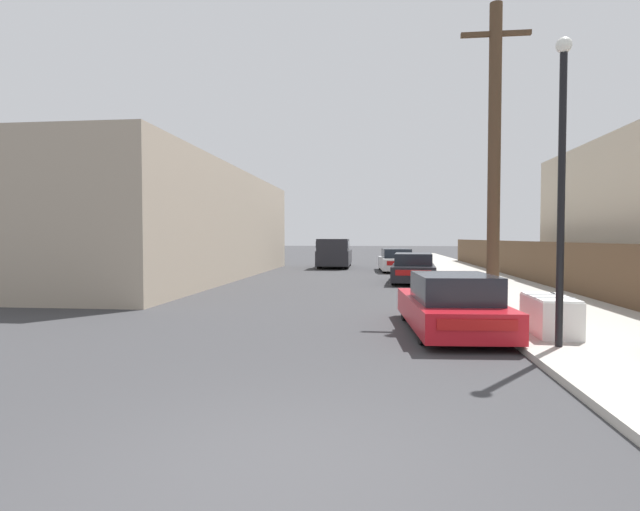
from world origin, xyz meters
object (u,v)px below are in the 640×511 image
Objects in this scene: car_parked_mid at (413,269)px; street_lamp at (562,171)px; parked_sports_car_red at (451,305)px; discarded_fridge at (550,315)px; car_parked_far at (396,261)px; utility_pole at (494,153)px; pickup_truck at (334,253)px.

street_lamp is (1.48, -13.21, 2.48)m from car_parked_mid.
parked_sports_car_red is 3.42m from street_lamp.
car_parked_far is (-2.22, 19.12, 0.14)m from discarded_fridge.
utility_pole reaches higher than discarded_fridge.
discarded_fridge is 12.14m from car_parked_mid.
street_lamp is at bearing -52.00° from parked_sports_car_red.
utility_pole is at bearing 89.66° from street_lamp.
pickup_truck is at bearing 117.40° from car_parked_mid.
pickup_truck reaches higher than car_parked_far.
car_parked_mid reaches higher than discarded_fridge.
discarded_fridge is at bearing -77.60° from car_parked_mid.
parked_sports_car_red is 11.49m from car_parked_mid.
car_parked_far is at bearing 87.63° from parked_sports_car_red.
pickup_truck is (-3.81, 2.94, 0.31)m from car_parked_far.
car_parked_far is at bearing 97.45° from utility_pole.
pickup_truck is (-6.04, 22.06, 0.45)m from discarded_fridge.
car_parked_far is 0.59× the size of utility_pole.
street_lamp reaches higher than pickup_truck.
car_parked_mid is 0.89× the size of street_lamp.
street_lamp is at bearing -87.66° from car_parked_far.
car_parked_far reaches higher than car_parked_mid.
car_parked_far reaches higher than parked_sports_car_red.
pickup_truck is at bearing 97.45° from parked_sports_car_red.
parked_sports_car_red is at bearing 100.42° from pickup_truck.
discarded_fridge is 2.88m from street_lamp.
utility_pole reaches higher than car_parked_mid.
car_parked_mid reaches higher than parked_sports_car_red.
utility_pole reaches higher than pickup_truck.
car_parked_mid is at bearing -89.25° from car_parked_far.
utility_pole is at bearing 60.72° from parked_sports_car_red.
utility_pole is (5.82, -18.25, 3.29)m from pickup_truck.
car_parked_far reaches higher than discarded_fridge.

